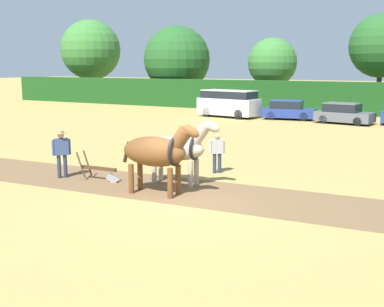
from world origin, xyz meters
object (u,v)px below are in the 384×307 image
tree_center (382,46)px  farmer_beside_team (217,151)px  farmer_at_plow (61,150)px  parked_car_center_left (344,114)px  plow (102,172)px  draft_horse_lead_left (157,152)px  parked_van (229,103)px  tree_center_left (272,63)px  draft_horse_lead_right (178,148)px  tree_far_left (91,50)px  parked_car_left (288,110)px  tree_left (177,59)px

tree_center → farmer_beside_team: tree_center is taller
farmer_at_plow → parked_car_center_left: (5.91, 22.28, -0.35)m
farmer_at_plow → plow: bearing=48.8°
draft_horse_lead_left → parked_van: (-7.52, 22.65, -0.29)m
tree_center_left → parked_van: 11.54m
tree_center → parked_car_center_left: bearing=-95.1°
plow → draft_horse_lead_right: bearing=15.1°
tree_far_left → parked_car_left: 30.53m
tree_far_left → tree_center_left: 23.22m
plow → farmer_at_plow: farmer_at_plow is taller
draft_horse_lead_right → parked_car_left: size_ratio=0.71×
tree_center_left → parked_car_left: size_ratio=1.65×
parked_car_left → plow: bearing=-97.9°
tree_left → parked_van: 15.81m
draft_horse_lead_right → farmer_beside_team: draft_horse_lead_right is taller
parked_van → draft_horse_lead_left: bearing=-62.3°
tree_far_left → parked_car_center_left: tree_far_left is taller
tree_center → draft_horse_lead_left: size_ratio=3.00×
farmer_beside_team → tree_left: bearing=171.8°
tree_left → draft_horse_lead_left: 38.34m
plow → farmer_beside_team: 4.49m
tree_left → farmer_at_plow: 36.22m
plow → farmer_at_plow: (-1.61, -0.33, 0.74)m
tree_left → plow: tree_left is taller
farmer_at_plow → draft_horse_lead_right: bearing=53.0°
plow → parked_car_left: bearing=86.9°
parked_car_left → parked_car_center_left: 4.38m
tree_center → draft_horse_lead_right: (-2.53, -31.54, -4.51)m
draft_horse_lead_right → parked_van: size_ratio=0.56×
tree_center_left → draft_horse_lead_left: tree_center_left is taller
draft_horse_lead_left → plow: size_ratio=1.68×
tree_center_left → draft_horse_lead_right: bearing=-76.6°
draft_horse_lead_right → parked_car_center_left: draft_horse_lead_right is taller
plow → parked_van: bearing=99.0°
draft_horse_lead_right → parked_van: (-7.46, 21.17, -0.18)m
plow → parked_car_left: 22.70m
tree_center_left → draft_horse_lead_right: (7.70, -32.24, -3.08)m
tree_far_left → farmer_at_plow: bearing=-51.7°
draft_horse_lead_right → tree_center: bearing=82.3°
tree_center → draft_horse_lead_left: tree_center is taller
tree_center_left → parked_van: tree_center_left is taller
parked_car_center_left → parked_van: bearing=-171.9°
tree_center_left → parked_car_left: (4.98, -10.43, -3.66)m
parked_car_left → farmer_at_plow: bearing=-101.9°
draft_horse_lead_left → draft_horse_lead_right: 1.49m
plow → parked_car_left: (-0.01, 22.70, 0.40)m
tree_left → farmer_beside_team: 35.39m
tree_far_left → draft_horse_lead_left: 46.10m
draft_horse_lead_right → farmer_at_plow: draft_horse_lead_right is taller
tree_center → draft_horse_lead_left: 33.41m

